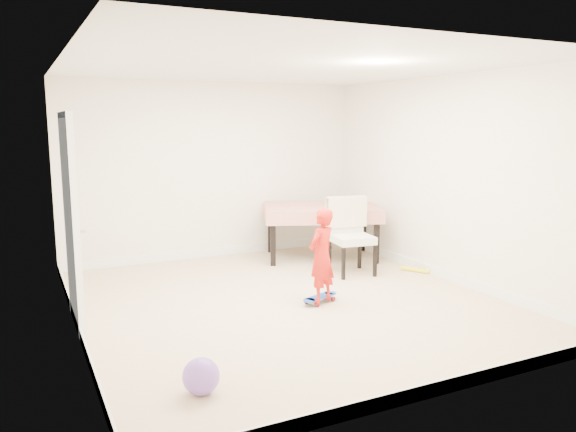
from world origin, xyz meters
name	(u,v)px	position (x,y,z in m)	size (l,w,h in m)	color
ground	(288,302)	(0.00, 0.00, 0.00)	(5.00, 5.00, 0.00)	#C8AE8B
ceiling	(288,68)	(0.00, 0.00, 2.58)	(4.50, 5.00, 0.04)	silver
wall_back	(215,171)	(0.00, 2.48, 1.30)	(4.50, 0.04, 2.60)	white
wall_front	(442,224)	(0.00, -2.48, 1.30)	(4.50, 0.04, 2.60)	white
wall_left	(72,200)	(-2.23, 0.00, 1.30)	(0.04, 5.00, 2.60)	white
wall_right	(445,179)	(2.23, 0.00, 1.30)	(0.04, 5.00, 2.60)	white
door	(71,224)	(-2.22, 0.30, 1.02)	(0.10, 0.94, 2.11)	white
baseboard_back	(216,252)	(0.00, 2.49, 0.06)	(4.50, 0.02, 0.12)	white
baseboard_front	(436,389)	(0.00, -2.49, 0.06)	(4.50, 0.02, 0.12)	white
baseboard_left	(79,328)	(-2.24, 0.00, 0.06)	(0.02, 5.00, 0.12)	white
baseboard_right	(442,274)	(2.24, 0.00, 0.06)	(0.02, 5.00, 0.12)	white
dining_table	(321,232)	(1.38, 1.69, 0.40)	(1.68, 1.06, 0.79)	red
dining_chair	(352,236)	(1.30, 0.70, 0.51)	(0.56, 0.64, 1.02)	white
skateboard	(320,299)	(0.31, -0.19, 0.04)	(0.51, 0.18, 0.08)	blue
child	(322,259)	(0.29, -0.25, 0.53)	(0.38, 0.25, 1.05)	red
balloon	(201,376)	(-1.55, -1.69, 0.14)	(0.28, 0.28, 0.28)	#7A51C3
foam_toy	(415,270)	(2.12, 0.39, 0.03)	(0.06, 0.06, 0.40)	yellow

